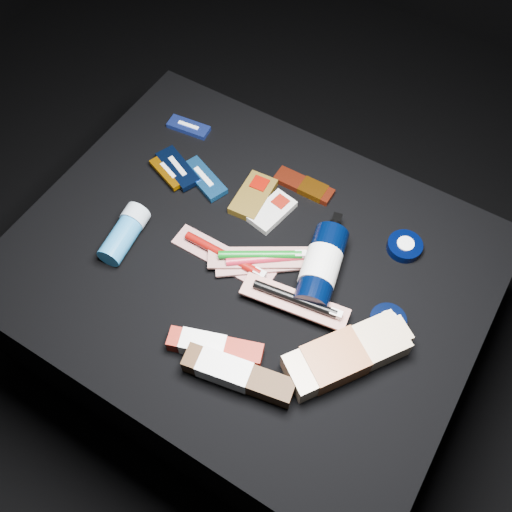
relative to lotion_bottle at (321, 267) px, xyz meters
The scene contains 20 objects.
ground 0.46m from the lotion_bottle, 161.47° to the right, with size 3.00×3.00×0.00m, color black.
cloth_table 0.28m from the lotion_bottle, 161.47° to the right, with size 0.98×0.78×0.40m, color black.
luna_bar_0 0.51m from the lotion_bottle, 157.28° to the left, with size 0.11×0.05×0.01m.
luna_bar_1 0.36m from the lotion_bottle, 166.91° to the left, with size 0.13×0.09×0.02m.
luna_bar_2 0.42m from the lotion_bottle, 170.00° to the left, with size 0.13×0.09×0.02m.
luna_bar_3 0.43m from the lotion_bottle, behind, with size 0.11×0.07×0.01m.
clif_bar_0 0.25m from the lotion_bottle, 155.51° to the left, with size 0.08×0.13×0.02m.
clif_bar_1 0.19m from the lotion_bottle, 151.89° to the left, with size 0.08×0.12×0.02m.
power_bar 0.23m from the lotion_bottle, 125.74° to the left, with size 0.14×0.05×0.02m.
lotion_bottle is the anchor object (origin of this frame).
cream_tin_upper 0.20m from the lotion_bottle, 51.10° to the left, with size 0.07×0.07×0.02m.
cream_tin_lower 0.17m from the lotion_bottle, ahead, with size 0.07×0.07×0.02m.
bodywash_bottle 0.19m from the lotion_bottle, 48.75° to the right, with size 0.20×0.24×0.05m.
deodorant_stick 0.42m from the lotion_bottle, 160.53° to the right, with size 0.07×0.14×0.06m.
toothbrush_pack_0 0.21m from the lotion_bottle, 159.86° to the right, with size 0.23×0.05×0.03m.
toothbrush_pack_1 0.11m from the lotion_bottle, 163.36° to the right, with size 0.21×0.18×0.02m.
toothbrush_pack_2 0.13m from the lotion_bottle, 163.58° to the right, with size 0.21×0.16×0.02m.
toothbrush_pack_3 0.09m from the lotion_bottle, 94.40° to the right, with size 0.22×0.08×0.02m.
toothpaste_carton_red 0.27m from the lotion_bottle, 111.62° to the right, with size 0.19×0.10×0.04m.
toothpaste_carton_green 0.28m from the lotion_bottle, 96.81° to the right, with size 0.22×0.09×0.04m.
Camera 1 is at (0.34, -0.51, 1.44)m, focal length 40.00 mm.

